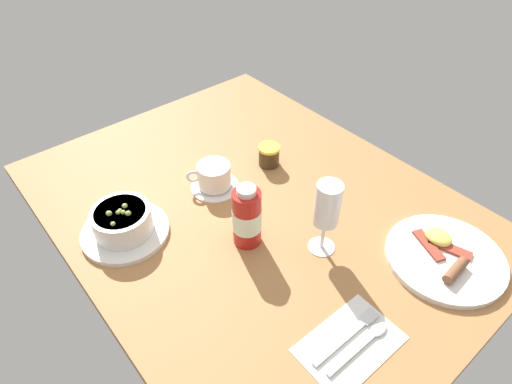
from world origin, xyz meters
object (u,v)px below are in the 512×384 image
object	(u,v)px
cutlery_setting	(352,342)
jam_jar	(269,155)
sauce_bottle_red	(247,217)
porridge_bowl	(123,223)
breakfast_plate	(445,256)
coffee_cup	(214,177)
wine_glass	(327,208)

from	to	relation	value
cutlery_setting	jam_jar	world-z (taller)	jam_jar
cutlery_setting	sauce_bottle_red	bearing A→B (deg)	177.49
porridge_bowl	sauce_bottle_red	xyz separation A→B (cm)	(19.23, 19.85, 3.70)
cutlery_setting	breakfast_plate	size ratio (longest dim) A/B	0.76
sauce_bottle_red	coffee_cup	bearing A→B (deg)	165.41
coffee_cup	breakfast_plate	size ratio (longest dim) A/B	0.49
wine_glass	jam_jar	bearing A→B (deg)	160.09
coffee_cup	jam_jar	xyz separation A→B (cm)	(1.57, 16.90, -0.47)
porridge_bowl	wine_glass	size ratio (longest dim) A/B	1.09
porridge_bowl	sauce_bottle_red	world-z (taller)	sauce_bottle_red
cutlery_setting	breakfast_plate	world-z (taller)	breakfast_plate
coffee_cup	jam_jar	bearing A→B (deg)	84.68
porridge_bowl	coffee_cup	xyz separation A→B (cm)	(-0.00, 24.85, -0.03)
cutlery_setting	breakfast_plate	distance (cm)	30.04
coffee_cup	sauce_bottle_red	size ratio (longest dim) A/B	0.80
coffee_cup	sauce_bottle_red	bearing A→B (deg)	-14.59
wine_glass	sauce_bottle_red	world-z (taller)	wine_glass
jam_jar	sauce_bottle_red	xyz separation A→B (cm)	(17.66, -21.91, 4.20)
cutlery_setting	wine_glass	world-z (taller)	wine_glass
jam_jar	sauce_bottle_red	size ratio (longest dim) A/B	0.38
porridge_bowl	coffee_cup	distance (cm)	24.85
wine_glass	breakfast_plate	distance (cm)	28.28
porridge_bowl	jam_jar	size ratio (longest dim) A/B	3.37
porridge_bowl	breakfast_plate	xyz separation A→B (cm)	(50.56, 48.50, -2.51)
jam_jar	breakfast_plate	xyz separation A→B (cm)	(48.99, 6.74, -2.02)
sauce_bottle_red	porridge_bowl	bearing A→B (deg)	-134.10
wine_glass	cutlery_setting	bearing A→B (deg)	-32.83
porridge_bowl	cutlery_setting	size ratio (longest dim) A/B	1.04
wine_glass	jam_jar	world-z (taller)	wine_glass
cutlery_setting	coffee_cup	world-z (taller)	coffee_cup
wine_glass	jam_jar	xyz separation A→B (cm)	(-29.75, 10.78, -9.06)
cutlery_setting	coffee_cup	xyz separation A→B (cm)	(-50.72, 6.39, 3.14)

